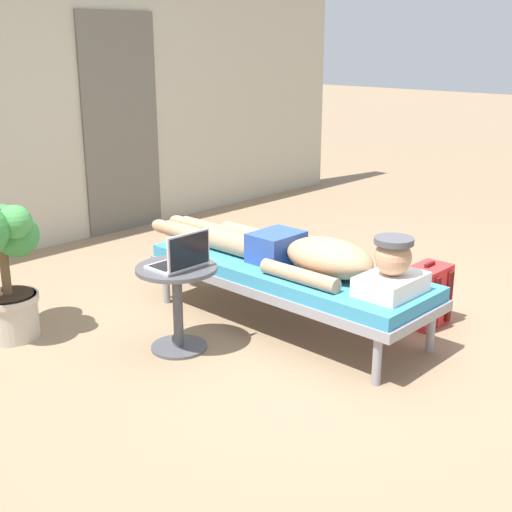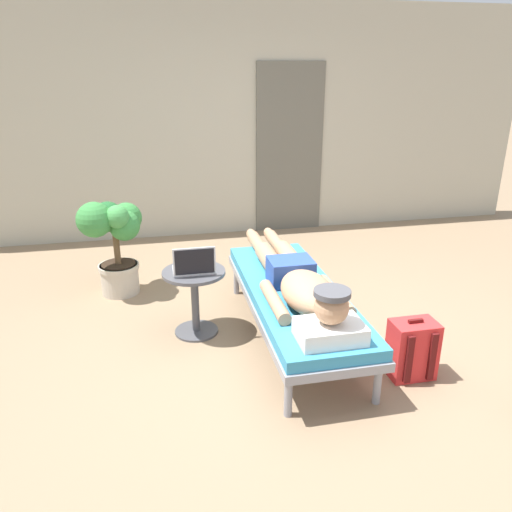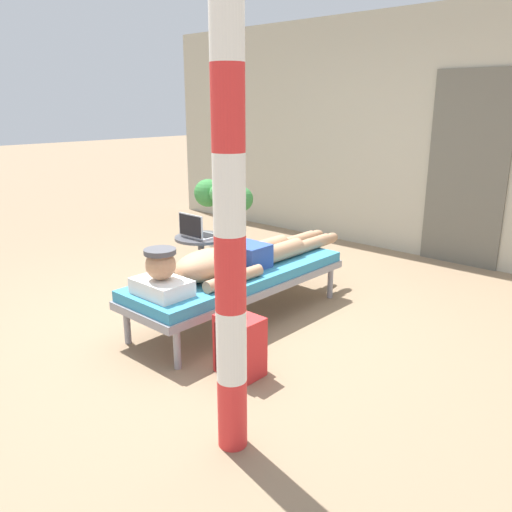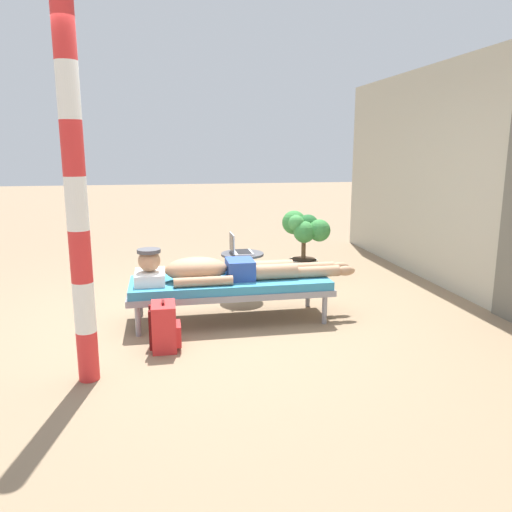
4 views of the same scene
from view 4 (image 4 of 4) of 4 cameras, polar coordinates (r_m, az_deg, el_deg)
name	(u,v)px [view 4 (image 4 of 4)]	position (r m, az deg, el deg)	size (l,w,h in m)	color
ground_plane	(216,320)	(5.04, -4.56, -7.29)	(40.00, 40.00, 0.00)	#8C7256
house_wall_back	(496,180)	(5.86, 25.69, 7.78)	(7.60, 0.20, 2.70)	#B2AD99
lounge_chair	(230,286)	(4.95, -2.97, -3.45)	(0.67, 1.97, 0.42)	gray
person_reclining	(220,270)	(4.89, -4.14, -1.55)	(0.53, 2.17, 0.33)	white
side_table	(242,267)	(5.67, -1.55, -1.32)	(0.48, 0.48, 0.52)	#4C4C51
laptop	(238,248)	(5.61, -2.08, 0.90)	(0.31, 0.24, 0.23)	silver
backpack	(164,327)	(4.35, -10.38, -7.94)	(0.30, 0.26, 0.42)	red
potted_plant	(304,238)	(6.42, 5.51, 2.01)	(0.55, 0.56, 0.89)	#BFB29E
porch_post	(77,204)	(3.67, -19.75, 5.64)	(0.15, 0.15, 2.61)	red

